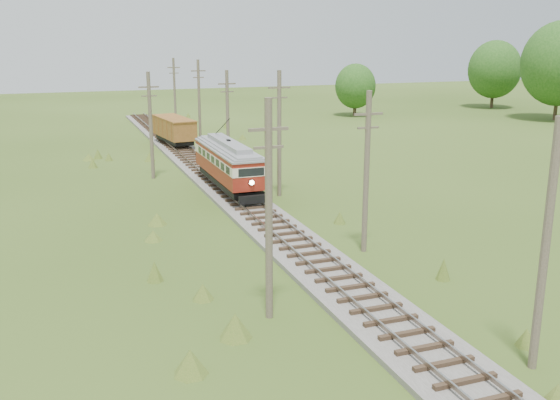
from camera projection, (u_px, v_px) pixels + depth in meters
name	position (u px, v px, depth m)	size (l,w,h in m)	color
railbed_main	(226.00, 188.00, 47.07)	(3.60, 96.00, 0.57)	#605B54
streetcar	(229.00, 161.00, 45.60)	(2.59, 11.14, 5.07)	black
gondola	(174.00, 129.00, 65.03)	(3.42, 7.98, 2.57)	black
gravel_pile	(213.00, 144.00, 63.83)	(3.39, 3.60, 1.23)	gray
utility_pole_r_1	(545.00, 248.00, 20.70)	(0.30, 0.30, 8.80)	brown
utility_pole_r_2	(367.00, 171.00, 32.57)	(1.60, 0.30, 8.60)	brown
utility_pole_r_3	(279.00, 133.00, 44.29)	(1.60, 0.30, 9.00)	brown
utility_pole_r_4	(228.00, 116.00, 56.11)	(1.60, 0.30, 8.40)	brown
utility_pole_r_5	(199.00, 100.00, 67.98)	(1.60, 0.30, 8.90)	brown
utility_pole_r_6	(175.00, 92.00, 79.75)	(1.60, 0.30, 8.70)	brown
utility_pole_l_a	(269.00, 209.00, 24.57)	(1.60, 0.30, 9.00)	brown
utility_pole_l_b	(151.00, 125.00, 49.95)	(1.60, 0.30, 8.60)	brown
tree_right_5	(495.00, 69.00, 100.57)	(8.40, 8.40, 10.82)	#38281C
tree_mid_b	(355.00, 86.00, 90.54)	(5.88, 5.88, 7.57)	#38281C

